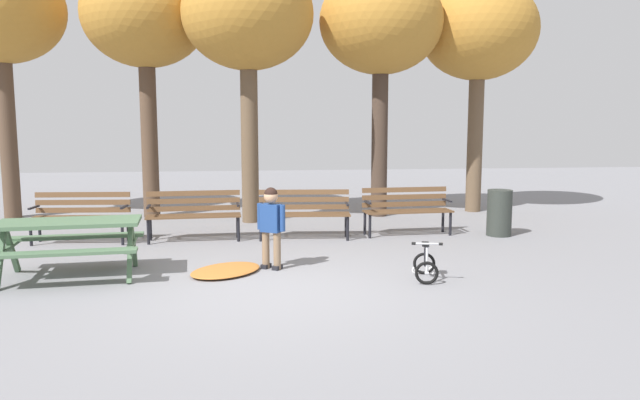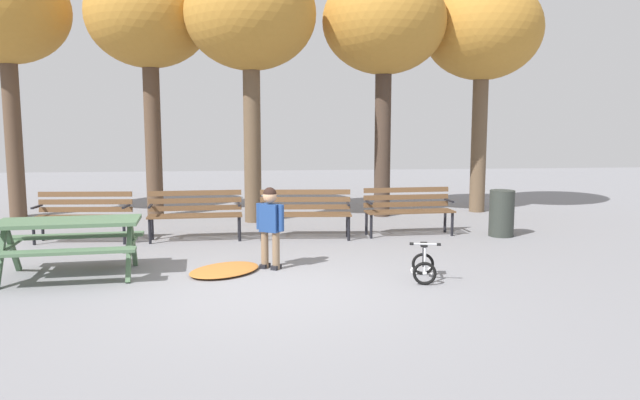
{
  "view_description": "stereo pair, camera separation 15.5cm",
  "coord_description": "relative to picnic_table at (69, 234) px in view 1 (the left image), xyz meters",
  "views": [
    {
      "loc": [
        -0.3,
        -7.31,
        2.07
      ],
      "look_at": [
        0.81,
        1.95,
        0.85
      ],
      "focal_mm": 34.25,
      "sensor_mm": 36.0,
      "label": 1
    },
    {
      "loc": [
        -0.14,
        -7.33,
        2.07
      ],
      "look_at": [
        0.81,
        1.95,
        0.85
      ],
      "focal_mm": 34.25,
      "sensor_mm": 36.0,
      "label": 2
    }
  ],
  "objects": [
    {
      "name": "tree_left",
      "position": [
        0.28,
        5.16,
        3.6
      ],
      "size": [
        2.6,
        2.6,
        5.36
      ],
      "color": "brown",
      "rests_on": "ground"
    },
    {
      "name": "tree_right",
      "position": [
        5.18,
        4.71,
        3.47
      ],
      "size": [
        2.6,
        2.6,
        5.23
      ],
      "color": "#423328",
      "rests_on": "ground"
    },
    {
      "name": "kids_bicycle",
      "position": [
        4.64,
        -0.64,
        -0.39
      ],
      "size": [
        0.47,
        0.61,
        0.54
      ],
      "color": "black",
      "rests_on": "ground"
    },
    {
      "name": "picnic_table",
      "position": [
        0.0,
        0.0,
        0.0
      ],
      "size": [
        1.92,
        1.5,
        0.79
      ],
      "color": "#4C6B4C",
      "rests_on": "ground"
    },
    {
      "name": "park_bench_left",
      "position": [
        1.41,
        2.4,
        -0.08
      ],
      "size": [
        1.62,
        0.55,
        0.85
      ],
      "color": "brown",
      "rests_on": "ground"
    },
    {
      "name": "child_standing",
      "position": [
        2.66,
        0.17,
        0.09
      ],
      "size": [
        0.38,
        0.28,
        1.15
      ],
      "color": "#7F664C",
      "rests_on": "ground"
    },
    {
      "name": "park_bench_far_right",
      "position": [
        5.21,
        2.5,
        -0.08
      ],
      "size": [
        1.62,
        0.55,
        0.85
      ],
      "color": "brown",
      "rests_on": "ground"
    },
    {
      "name": "tree_far_right",
      "position": [
        7.47,
        5.12,
        3.4
      ],
      "size": [
        2.6,
        2.6,
        5.15
      ],
      "color": "brown",
      "rests_on": "ground"
    },
    {
      "name": "tree_far_left",
      "position": [
        -2.66,
        5.35,
        3.67
      ],
      "size": [
        2.6,
        2.6,
        5.43
      ],
      "color": "brown",
      "rests_on": "ground"
    },
    {
      "name": "park_bench_right",
      "position": [
        3.32,
        2.35,
        -0.08
      ],
      "size": [
        1.63,
        0.58,
        0.85
      ],
      "color": "brown",
      "rests_on": "ground"
    },
    {
      "name": "leaf_pile",
      "position": [
        2.03,
        0.02,
        -0.56
      ],
      "size": [
        1.3,
        1.31,
        0.07
      ],
      "primitive_type": "ellipsoid",
      "rotation": [
        0.0,
        0.0,
        0.82
      ],
      "color": "#B26B2D",
      "rests_on": "ground"
    },
    {
      "name": "park_bench_far_left",
      "position": [
        -0.48,
        2.42,
        -0.08
      ],
      "size": [
        1.63,
        0.57,
        0.85
      ],
      "color": "brown",
      "rests_on": "ground"
    },
    {
      "name": "ground",
      "position": [
        2.64,
        -0.91,
        -0.59
      ],
      "size": [
        36.0,
        36.0,
        0.0
      ],
      "primitive_type": "plane",
      "color": "gray"
    },
    {
      "name": "tree_center",
      "position": [
        2.4,
        4.23,
        3.5
      ],
      "size": [
        2.6,
        2.6,
        5.25
      ],
      "color": "brown",
      "rests_on": "ground"
    },
    {
      "name": "trash_bin",
      "position": [
        6.84,
        2.18,
        -0.18
      ],
      "size": [
        0.44,
        0.44,
        0.83
      ],
      "primitive_type": "cylinder",
      "color": "#2D332D",
      "rests_on": "ground"
    }
  ]
}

